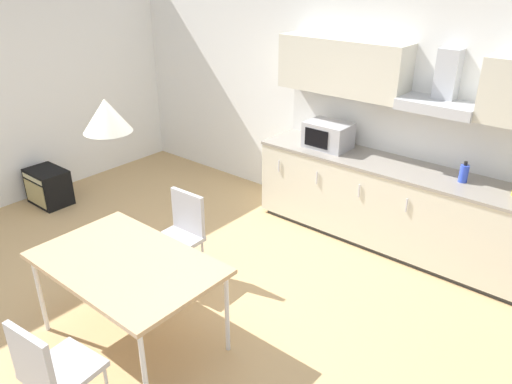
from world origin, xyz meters
The scene contains 12 objects.
ground_plane centered at (0.00, 0.00, -0.01)m, with size 9.31×7.22×0.02m, color tan.
wall_back centered at (0.00, 2.46, 1.38)m, with size 7.45×0.10×2.76m, color white.
kitchen_counter centered at (1.21, 2.10, 0.45)m, with size 3.56×0.64×0.90m.
backsplash_tile centered at (1.21, 2.39, 1.17)m, with size 3.54×0.02×0.53m, color silver.
upper_wall_cabinets centered at (1.21, 2.24, 1.75)m, with size 3.54×0.40×0.56m.
microwave centered at (0.11, 2.10, 1.04)m, with size 0.48×0.35×0.28m.
bottle_blue centered at (1.57, 2.11, 0.98)m, with size 0.08×0.08×0.20m.
dining_table centered at (0.05, -0.58, 0.70)m, with size 1.42×0.91×0.74m.
chair_near_right centered at (0.38, -1.41, 0.53)m, with size 0.44×0.44×0.87m.
chair_far_left centered at (-0.27, 0.25, 0.53)m, with size 0.41×0.41×0.87m.
guitar_amp centered at (-2.75, 0.29, 0.22)m, with size 0.52×0.37×0.44m.
pendant_lamp centered at (0.05, -0.58, 1.86)m, with size 0.32×0.32×0.22m, color silver.
Camera 1 is at (2.80, -2.37, 2.79)m, focal length 35.00 mm.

